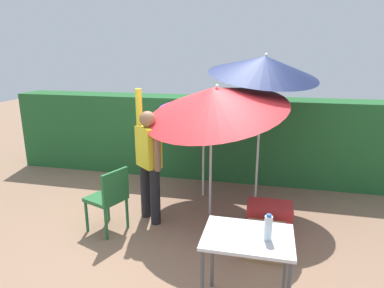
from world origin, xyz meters
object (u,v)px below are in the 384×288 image
person_vendor (149,158)px  bottle_water (268,228)px  chair_plastic (109,196)px  crate_cardboard (265,241)px  umbrella_rainbow (205,101)px  umbrella_orange (264,66)px  umbrella_yellow (214,100)px  cooler_box (269,218)px  folding_table (248,245)px

person_vendor → bottle_water: person_vendor is taller
chair_plastic → crate_cardboard: chair_plastic is taller
chair_plastic → bottle_water: size_ratio=3.71×
umbrella_rainbow → umbrella_orange: 1.05m
umbrella_orange → crate_cardboard: size_ratio=5.50×
umbrella_rainbow → bottle_water: bearing=-67.3°
umbrella_yellow → crate_cardboard: (0.79, -0.86, -1.55)m
chair_plastic → cooler_box: (2.09, 0.46, -0.31)m
umbrella_rainbow → umbrella_orange: size_ratio=0.72×
umbrella_rainbow → person_vendor: person_vendor is taller
person_vendor → bottle_water: bearing=-42.7°
bottle_water → crate_cardboard: bearing=90.3°
folding_table → bottle_water: 0.27m
person_vendor → umbrella_yellow: bearing=20.9°
folding_table → umbrella_yellow: bearing=109.1°
person_vendor → crate_cardboard: size_ratio=4.09×
umbrella_rainbow → crate_cardboard: (1.06, -1.56, -1.43)m
umbrella_yellow → chair_plastic: (-1.26, -0.76, -1.22)m
umbrella_rainbow → person_vendor: (-0.58, -1.03, -0.67)m
umbrella_orange → umbrella_yellow: bearing=-129.4°
umbrella_rainbow → crate_cardboard: bearing=-55.7°
umbrella_yellow → chair_plastic: umbrella_yellow is taller
person_vendor → chair_plastic: size_ratio=2.11×
crate_cardboard → umbrella_orange: bearing=96.0°
umbrella_yellow → umbrella_orange: bearing=50.6°
cooler_box → folding_table: folding_table is taller
cooler_box → umbrella_rainbow: bearing=137.6°
person_vendor → crate_cardboard: (1.64, -0.53, -0.75)m
chair_plastic → cooler_box: chair_plastic is taller
umbrella_yellow → chair_plastic: size_ratio=2.53×
umbrella_yellow → person_vendor: size_ratio=1.20×
umbrella_rainbow → folding_table: bearing=-70.4°
cooler_box → umbrella_orange: bearing=100.9°
person_vendor → cooler_box: bearing=0.8°
folding_table → umbrella_rainbow: bearing=109.6°
crate_cardboard → bottle_water: bearing=-89.7°
chair_plastic → crate_cardboard: 2.08m
umbrella_orange → cooler_box: 2.24m
chair_plastic → umbrella_orange: bearing=38.8°
umbrella_yellow → person_vendor: 1.21m
chair_plastic → crate_cardboard: bearing=-2.7°
person_vendor → folding_table: bearing=-45.2°
umbrella_rainbow → folding_table: 2.83m
umbrella_rainbow → umbrella_orange: umbrella_orange is taller
umbrella_yellow → folding_table: bearing=-70.9°
bottle_water → umbrella_yellow: bearing=113.4°
umbrella_orange → chair_plastic: 2.93m
person_vendor → umbrella_orange: bearing=36.3°
umbrella_orange → bottle_water: umbrella_orange is taller
umbrella_orange → person_vendor: (-1.47, -1.08, -1.23)m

